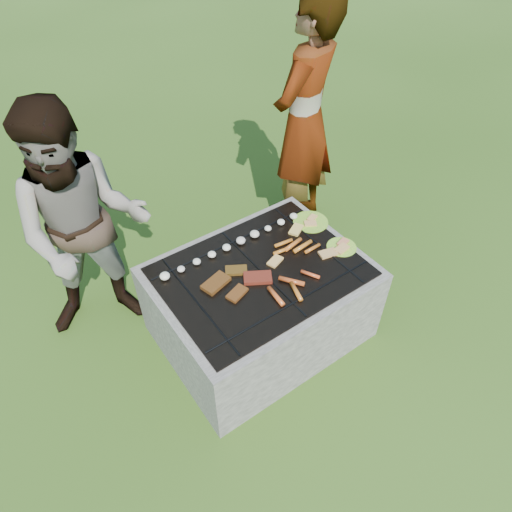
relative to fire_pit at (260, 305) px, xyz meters
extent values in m
plane|color=#264411|center=(0.00, 0.00, -0.28)|extent=(60.00, 60.00, 0.00)
cube|color=#9E968C|center=(0.00, 0.41, 0.02)|extent=(1.30, 0.18, 0.60)
cube|color=#9C938B|center=(0.00, -0.41, 0.02)|extent=(1.30, 0.18, 0.60)
cube|color=#A09A8E|center=(-0.56, 0.00, 0.02)|extent=(0.18, 0.64, 0.60)
cube|color=#A79F94|center=(0.56, 0.00, 0.02)|extent=(0.18, 0.64, 0.60)
cube|color=black|center=(0.00, 0.00, -0.04)|extent=(0.94, 0.64, 0.48)
sphere|color=#FF5914|center=(0.00, 0.00, 0.18)|extent=(0.10, 0.10, 0.10)
cube|color=black|center=(0.00, 0.00, 0.32)|extent=(1.20, 0.90, 0.01)
cylinder|color=black|center=(-0.45, 0.00, 0.33)|extent=(0.01, 0.88, 0.01)
cylinder|color=black|center=(0.00, 0.00, 0.33)|extent=(0.01, 0.88, 0.01)
cylinder|color=black|center=(0.45, 0.00, 0.33)|extent=(0.01, 0.88, 0.01)
cylinder|color=black|center=(0.00, -0.32, 0.33)|extent=(1.18, 0.01, 0.01)
cylinder|color=black|center=(0.00, 0.32, 0.33)|extent=(1.18, 0.01, 0.01)
ellipsoid|color=white|center=(-0.51, 0.28, 0.35)|extent=(0.06, 0.06, 0.04)
ellipsoid|color=beige|center=(-0.40, 0.28, 0.35)|extent=(0.05, 0.05, 0.03)
ellipsoid|color=beige|center=(-0.29, 0.28, 0.35)|extent=(0.05, 0.05, 0.04)
ellipsoid|color=white|center=(-0.18, 0.28, 0.35)|extent=(0.05, 0.05, 0.04)
ellipsoid|color=#F2EACD|center=(-0.07, 0.28, 0.35)|extent=(0.06, 0.06, 0.04)
ellipsoid|color=beige|center=(0.04, 0.28, 0.35)|extent=(0.06, 0.06, 0.04)
ellipsoid|color=beige|center=(0.15, 0.28, 0.35)|extent=(0.06, 0.06, 0.04)
ellipsoid|color=#F2E9CD|center=(0.27, 0.28, 0.35)|extent=(0.05, 0.05, 0.03)
ellipsoid|color=#F3EBCE|center=(0.38, 0.28, 0.35)|extent=(0.05, 0.05, 0.04)
ellipsoid|color=beige|center=(0.49, 0.28, 0.35)|extent=(0.06, 0.06, 0.04)
cube|color=brown|center=(-0.29, 0.06, 0.34)|extent=(0.19, 0.14, 0.03)
cube|color=brown|center=(-0.13, 0.08, 0.34)|extent=(0.15, 0.14, 0.02)
cube|color=#944F1B|center=(-0.23, -0.08, 0.34)|extent=(0.15, 0.11, 0.02)
cube|color=#9E2F1C|center=(-0.06, -0.05, 0.34)|extent=(0.20, 0.17, 0.03)
cylinder|color=orange|center=(0.26, 0.11, 0.34)|extent=(0.13, 0.04, 0.02)
cylinder|color=orange|center=(0.30, 0.06, 0.34)|extent=(0.16, 0.05, 0.03)
cylinder|color=orange|center=(0.34, 0.01, 0.34)|extent=(0.16, 0.04, 0.03)
cylinder|color=#C1811F|center=(0.38, -0.04, 0.34)|extent=(0.13, 0.03, 0.02)
cylinder|color=#C34020|center=(0.09, -0.19, 0.34)|extent=(0.12, 0.15, 0.03)
cylinder|color=#E44725|center=(0.22, -0.21, 0.34)|extent=(0.08, 0.12, 0.02)
cylinder|color=orange|center=(-0.06, -0.23, 0.34)|extent=(0.04, 0.16, 0.03)
cylinder|color=orange|center=(0.06, -0.27, 0.34)|extent=(0.07, 0.15, 0.03)
cylinder|color=orange|center=(0.21, 0.06, 0.34)|extent=(0.13, 0.04, 0.02)
cube|color=#D8B96E|center=(0.12, 0.01, 0.34)|extent=(0.12, 0.09, 0.01)
cube|color=tan|center=(0.44, -0.13, 0.34)|extent=(0.13, 0.09, 0.02)
cube|color=#CFBE6A|center=(0.42, 0.17, 0.34)|extent=(0.14, 0.12, 0.02)
cylinder|color=#C1D633|center=(0.56, 0.18, 0.33)|extent=(0.26, 0.26, 0.02)
cube|color=#EAB377|center=(0.54, 0.16, 0.34)|extent=(0.10, 0.09, 0.01)
cube|color=#DCCA70|center=(0.59, 0.20, 0.34)|extent=(0.09, 0.07, 0.01)
cylinder|color=#C8EE38|center=(0.56, -0.13, 0.32)|extent=(0.24, 0.24, 0.01)
cube|color=#E7A976|center=(0.54, -0.15, 0.34)|extent=(0.11, 0.07, 0.02)
cube|color=tan|center=(0.59, -0.11, 0.34)|extent=(0.09, 0.07, 0.01)
imported|color=#A49A89|center=(1.01, 0.84, 0.67)|extent=(0.81, 0.68, 1.90)
imported|color=gray|center=(-0.79, 0.72, 0.55)|extent=(0.98, 0.87, 1.66)
camera|label=1|loc=(-1.16, -1.59, 2.35)|focal=32.00mm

